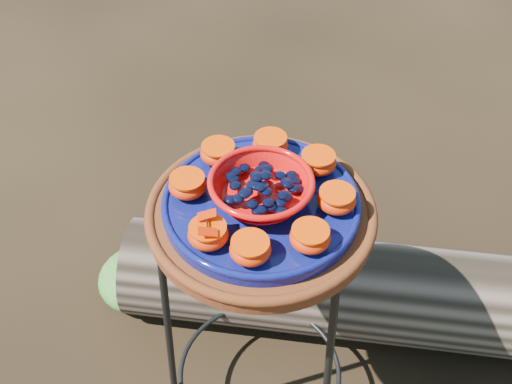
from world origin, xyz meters
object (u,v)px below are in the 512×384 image
(plant_stand, at_px, (260,326))
(terracotta_saucer, at_px, (261,216))
(red_bowl, at_px, (261,190))
(driftwood_log, at_px, (394,294))
(cobalt_plate, at_px, (261,205))

(plant_stand, height_order, terracotta_saucer, terracotta_saucer)
(terracotta_saucer, distance_m, red_bowl, 0.07)
(red_bowl, distance_m, driftwood_log, 0.78)
(cobalt_plate, bearing_deg, plant_stand, 0.00)
(red_bowl, xyz_separation_m, driftwood_log, (0.28, 0.35, -0.64))
(plant_stand, xyz_separation_m, terracotta_saucer, (0.00, 0.00, 0.37))
(cobalt_plate, bearing_deg, terracotta_saucer, 0.00)
(terracotta_saucer, bearing_deg, red_bowl, 0.00)
(red_bowl, bearing_deg, terracotta_saucer, 0.00)
(cobalt_plate, relative_size, red_bowl, 2.00)
(terracotta_saucer, bearing_deg, plant_stand, 0.00)
(plant_stand, xyz_separation_m, driftwood_log, (0.28, 0.35, -0.21))
(terracotta_saucer, relative_size, cobalt_plate, 1.17)
(cobalt_plate, height_order, driftwood_log, cobalt_plate)
(cobalt_plate, distance_m, driftwood_log, 0.75)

